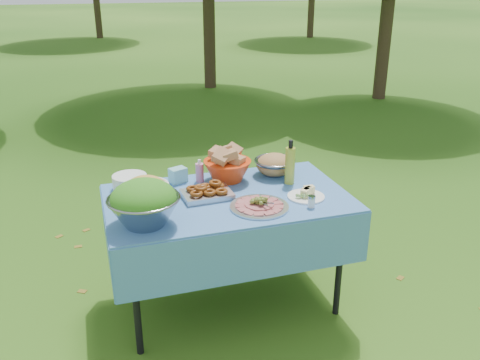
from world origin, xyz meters
name	(u,v)px	position (x,y,z in m)	size (l,w,h in m)	color
ground	(229,301)	(0.00, 0.00, 0.00)	(80.00, 80.00, 0.00)	#0E370A
picnic_table	(228,251)	(0.00, 0.00, 0.38)	(1.46, 0.86, 0.76)	#84C6FF
salad_bowl	(144,203)	(-0.53, -0.22, 0.89)	(0.39, 0.39, 0.25)	gray
pasta_bowl_white	(146,189)	(-0.48, 0.09, 0.84)	(0.27, 0.27, 0.15)	white
plate_stack	(130,182)	(-0.55, 0.31, 0.80)	(0.22, 0.22, 0.09)	white
wipes_box	(178,175)	(-0.24, 0.32, 0.81)	(0.10, 0.08, 0.10)	#88DBE1
sanitizer_bottle	(200,171)	(-0.11, 0.29, 0.84)	(0.05, 0.05, 0.15)	pink
bread_bowl	(227,165)	(0.07, 0.26, 0.86)	(0.31, 0.31, 0.21)	#F13E12
pasta_bowl_steel	(275,164)	(0.41, 0.27, 0.83)	(0.27, 0.27, 0.14)	gray
fried_tray	(207,192)	(-0.12, 0.03, 0.80)	(0.29, 0.21, 0.07)	silver
charcuterie_platter	(259,201)	(0.13, -0.20, 0.80)	(0.34, 0.34, 0.08)	silver
oil_bottle	(290,162)	(0.44, 0.09, 0.91)	(0.06, 0.06, 0.29)	#A5B635
cheese_plate	(306,193)	(0.45, -0.15, 0.79)	(0.23, 0.23, 0.06)	white
shaker	(312,201)	(0.42, -0.29, 0.80)	(0.04, 0.04, 0.07)	white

